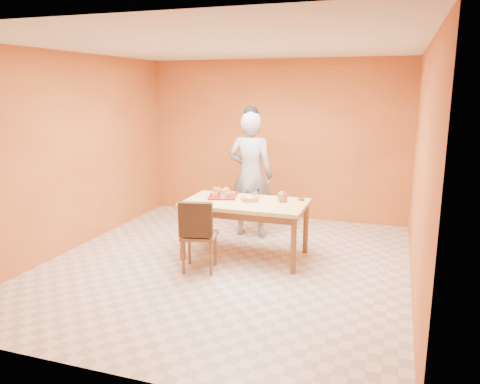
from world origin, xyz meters
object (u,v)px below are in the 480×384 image
(pastry_platter, at_px, (222,197))
(checker_tin, at_px, (301,199))
(dining_table, at_px, (245,208))
(person, at_px, (251,175))
(red_dinner_plate, at_px, (229,193))
(dining_chair, at_px, (199,234))
(egg_ornament, at_px, (282,197))
(magenta_glass, at_px, (284,198))
(sponge_cake, at_px, (250,199))

(pastry_platter, relative_size, checker_tin, 3.98)
(dining_table, xyz_separation_m, person, (-0.21, 0.91, 0.28))
(pastry_platter, relative_size, red_dinner_plate, 1.35)
(person, relative_size, pastry_platter, 5.12)
(dining_table, height_order, dining_chair, dining_chair)
(pastry_platter, relative_size, egg_ornament, 2.56)
(red_dinner_plate, bearing_deg, magenta_glass, -14.37)
(dining_table, relative_size, sponge_cake, 6.74)
(pastry_platter, height_order, magenta_glass, magenta_glass)
(egg_ornament, bearing_deg, sponge_cake, -175.88)
(egg_ornament, bearing_deg, checker_tin, 24.54)
(dining_table, relative_size, egg_ornament, 11.08)
(dining_table, relative_size, checker_tin, 17.23)
(dining_table, xyz_separation_m, red_dinner_plate, (-0.36, 0.35, 0.10))
(sponge_cake, xyz_separation_m, magenta_glass, (0.43, 0.14, 0.02))
(egg_ornament, distance_m, magenta_glass, 0.04)
(dining_chair, relative_size, person, 0.48)
(pastry_platter, height_order, red_dinner_plate, pastry_platter)
(pastry_platter, xyz_separation_m, egg_ornament, (0.83, -0.01, 0.06))
(magenta_glass, bearing_deg, red_dinner_plate, 165.63)
(pastry_platter, height_order, sponge_cake, sponge_cake)
(pastry_platter, height_order, checker_tin, checker_tin)
(dining_chair, distance_m, person, 1.64)
(pastry_platter, distance_m, sponge_cake, 0.46)
(red_dinner_plate, xyz_separation_m, magenta_glass, (0.86, -0.22, 0.05))
(dining_table, height_order, checker_tin, checker_tin)
(dining_table, relative_size, person, 0.85)
(sponge_cake, height_order, egg_ornament, egg_ornament)
(pastry_platter, bearing_deg, magenta_glass, 0.11)
(dining_chair, height_order, person, person)
(person, relative_size, egg_ornament, 13.09)
(dining_chair, xyz_separation_m, checker_tin, (1.07, 0.95, 0.30))
(person, distance_m, sponge_cake, 0.97)
(dining_table, relative_size, dining_chair, 1.75)
(dining_table, distance_m, checker_tin, 0.75)
(red_dinner_plate, height_order, checker_tin, checker_tin)
(red_dinner_plate, distance_m, checker_tin, 1.04)
(person, height_order, checker_tin, person)
(magenta_glass, bearing_deg, dining_table, -165.14)
(sponge_cake, relative_size, checker_tin, 2.56)
(pastry_platter, distance_m, red_dinner_plate, 0.22)
(person, distance_m, egg_ornament, 1.04)
(dining_table, bearing_deg, sponge_cake, -5.81)
(person, relative_size, magenta_glass, 16.90)
(checker_tin, bearing_deg, magenta_glass, -138.33)
(pastry_platter, bearing_deg, checker_tin, 9.07)
(dining_chair, relative_size, egg_ornament, 6.33)
(sponge_cake, bearing_deg, pastry_platter, 162.72)
(dining_table, distance_m, red_dinner_plate, 0.51)
(person, height_order, egg_ornament, person)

